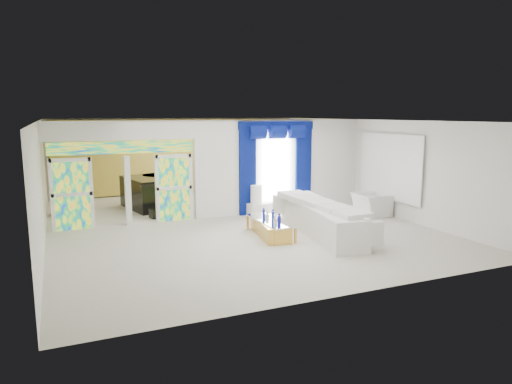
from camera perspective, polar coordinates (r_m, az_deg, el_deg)
name	(u,v)px	position (r m, az deg, el deg)	size (l,w,h in m)	color
floor	(231,223)	(13.77, -3.13, -3.83)	(12.00, 12.00, 0.00)	#B7AF9E
dividing_wall	(281,166)	(15.26, 3.11, 3.21)	(5.70, 0.18, 3.00)	white
dividing_header	(122,130)	(13.70, -16.07, 7.26)	(4.30, 0.18, 0.55)	white
stained_panel_left	(72,194)	(13.76, -21.63, -0.26)	(0.95, 0.04, 2.00)	#994C3F
stained_panel_right	(174,188)	(14.12, -10.01, 0.51)	(0.95, 0.04, 2.00)	#994C3F
stained_transom	(123,147)	(13.73, -15.98, 5.28)	(4.00, 0.05, 0.35)	#994C3F
window_pane	(276,168)	(15.07, 2.43, 2.94)	(1.00, 0.02, 2.30)	white
blue_drape_left	(247,171)	(14.65, -1.05, 2.56)	(0.55, 0.10, 2.80)	#031546
blue_drape_right	(303,168)	(15.51, 5.81, 2.91)	(0.55, 0.10, 2.80)	#031546
blue_pelmet	(276,125)	(14.95, 2.52, 8.15)	(2.60, 0.12, 0.25)	#031546
wall_mirror	(390,167)	(15.10, 16.10, 2.97)	(0.04, 2.70, 1.90)	white
gold_curtains	(180,156)	(19.12, -9.32, 4.39)	(9.70, 0.12, 2.90)	gold
white_sofa	(320,219)	(12.61, 7.91, -3.35)	(0.88, 4.09, 0.78)	silver
coffee_table	(270,228)	(12.29, 1.75, -4.48)	(0.62, 1.86, 0.41)	gold
console_table	(265,209)	(14.89, 1.10, -2.04)	(1.15, 0.36, 0.38)	white
table_lamp	(256,194)	(14.68, 0.04, -0.29)	(0.36, 0.36, 0.58)	white
armchair	(371,204)	(15.19, 13.94, -1.48)	(1.08, 0.94, 0.70)	silver
grand_piano	(153,192)	(16.29, -12.50, -0.05)	(1.59, 2.09, 1.06)	black
piano_bench	(164,213)	(14.82, -11.26, -2.48)	(0.85, 0.33, 0.28)	black
tv_console	(63,204)	(16.01, -22.54, -1.34)	(0.50, 0.45, 0.72)	tan
chandelier	(130,130)	(16.16, -15.23, 7.34)	(0.60, 0.60, 0.60)	gold
decanters	(272,218)	(12.18, 2.00, -3.15)	(0.17, 1.06, 0.25)	silver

